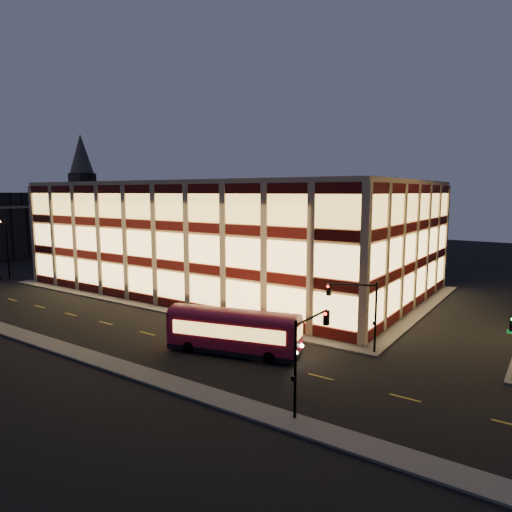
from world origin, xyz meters
The scene contains 12 objects.
ground centered at (0.00, 0.00, 0.00)m, with size 200.00×200.00×0.00m, color black.
sidewalk_office_south centered at (-3.00, 1.00, 0.07)m, with size 54.00×2.00×0.15m, color #514F4C.
sidewalk_office_east centered at (23.00, 17.00, 0.07)m, with size 2.00×30.00×0.15m, color #514F4C.
sidewalk_near centered at (0.00, -13.00, 0.07)m, with size 100.00×2.00×0.15m, color #514F4C.
office_building centered at (-2.91, 16.91, 7.25)m, with size 50.45×30.45×14.50m.
bg_building_a centered at (-62.00, 18.00, 5.00)m, with size 18.00×28.00×10.00m, color #2D2621.
church_tower centered at (-70.00, 40.00, 9.00)m, with size 5.00×5.00×18.00m, color #2D2621.
church_spire centered at (-70.00, 40.00, 23.00)m, with size 6.00×6.00×10.00m, color #4C473F.
traffic_signal_far centered at (22.21, 0.24, 4.11)m, with size 3.79×1.87×6.00m.
traffic_signal_near centered at (23.50, -11.03, 4.13)m, with size 0.32×4.45×6.00m.
street_lamp_a centered at (-34.00, 0.82, 5.47)m, with size 0.44×1.22×9.02m.
trolley_bus centered at (13.85, -5.59, 2.06)m, with size 11.32×5.37×3.72m.
Camera 1 is at (35.69, -34.43, 13.19)m, focal length 32.00 mm.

